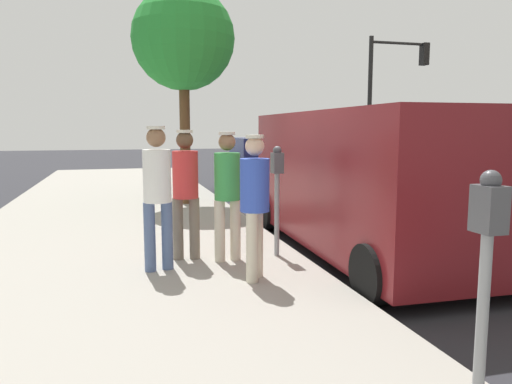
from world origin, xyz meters
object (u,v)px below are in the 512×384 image
Objects in this scene: pedestrian_in_green at (227,188)px; parked_van at (365,179)px; traffic_light_corner at (391,84)px; parking_meter_far at (486,252)px; pedestrian_in_red at (185,186)px; street_tree at (183,40)px; parked_sedan_behind at (263,170)px; pedestrian_in_white at (157,188)px; parking_meter_near at (277,182)px; pedestrian_in_blue at (255,198)px.

pedestrian_in_green is 2.25m from parked_van.
pedestrian_in_green is 0.33× the size of traffic_light_corner.
parked_van reaches higher than parking_meter_far.
street_tree reaches higher than pedestrian_in_red.
parked_sedan_behind is at bearing -99.36° from parking_meter_far.
pedestrian_in_red is at bearing 48.20° from traffic_light_corner.
pedestrian_in_white is 7.86m from parked_sedan_behind.
pedestrian_in_white reaches higher than parking_meter_near.
pedestrian_in_white is at bearing 64.21° from parked_sedan_behind.
pedestrian_in_green is 0.57m from pedestrian_in_red.
parking_meter_far is 3.08m from pedestrian_in_blue.
street_tree reaches higher than parked_sedan_behind.
pedestrian_in_green is (0.13, -0.89, 0.02)m from pedestrian_in_blue.
pedestrian_in_red is at bearing -59.90° from pedestrian_in_blue.
parked_van is (-1.50, -0.30, -0.03)m from parking_meter_near.
parked_van is (-2.74, -0.16, 0.00)m from pedestrian_in_red.
parked_sedan_behind is at bearing -145.57° from street_tree.
traffic_light_corner is 9.58m from street_tree.
parked_sedan_behind is at bearing -106.96° from pedestrian_in_blue.
parked_van reaches higher than parking_meter_near.
parked_van is at bearing -168.70° from parking_meter_near.
pedestrian_in_white is 3.19m from parked_van.
parking_meter_far is 4.33m from pedestrian_in_red.
street_tree reaches higher than parked_van.
pedestrian_in_blue is 8.11m from parked_sedan_behind.
pedestrian_in_red reaches higher than parked_sedan_behind.
pedestrian_in_blue is at bearing 73.04° from parked_sedan_behind.
parked_van is at bearing -170.11° from pedestrian_in_green.
traffic_light_corner reaches higher than pedestrian_in_white.
pedestrian_in_red is 0.35× the size of street_tree.
parked_sedan_behind is 0.90× the size of street_tree.
parked_van is at bearing 87.56° from parked_sedan_behind.
pedestrian_in_red is at bearing -6.45° from parking_meter_near.
pedestrian_in_green is at bearing -167.21° from pedestrian_in_white.
pedestrian_in_white reaches higher than parking_meter_far.
parked_van is 6.49m from parked_sedan_behind.
parking_meter_near is at bearing -173.09° from pedestrian_in_green.
parking_meter_near is 0.85× the size of pedestrian_in_white.
parked_sedan_behind is (-2.49, -6.85, -0.38)m from pedestrian_in_green.
pedestrian_in_green is 5.92m from street_tree.
parked_van is at bearing -176.66° from pedestrian_in_red.
pedestrian_in_white is (0.92, 0.21, 0.05)m from pedestrian_in_green.
pedestrian_in_red reaches higher than parking_meter_far.
parking_meter_near and parking_meter_far have the same top height.
pedestrian_in_blue is at bearing 146.89° from pedestrian_in_white.
parking_meter_near is 1.14m from pedestrian_in_blue.
pedestrian_in_blue reaches higher than parked_sedan_behind.
parked_sedan_behind is 0.86× the size of traffic_light_corner.
parking_meter_near is 1.24m from pedestrian_in_red.
pedestrian_in_white reaches higher than pedestrian_in_red.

